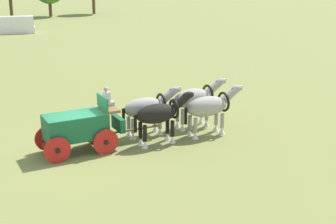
% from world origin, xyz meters
% --- Properties ---
extents(ground_plane, '(220.00, 220.00, 0.00)m').
position_xyz_m(ground_plane, '(0.00, 0.00, 0.00)').
color(ground_plane, olive).
extents(show_wagon, '(5.53, 1.98, 2.65)m').
position_xyz_m(show_wagon, '(0.15, 0.02, 1.13)').
color(show_wagon, '#195B38').
rests_on(show_wagon, ground).
extents(draft_horse_rear_near, '(3.03, 1.13, 2.17)m').
position_xyz_m(draft_horse_rear_near, '(3.55, 1.00, 1.30)').
color(draft_horse_rear_near, '#9E998E').
rests_on(draft_horse_rear_near, ground).
extents(draft_horse_rear_off, '(3.00, 1.06, 2.22)m').
position_xyz_m(draft_horse_rear_off, '(3.69, -0.30, 1.35)').
color(draft_horse_rear_off, black).
rests_on(draft_horse_rear_off, ground).
extents(draft_horse_lead_near, '(3.02, 1.14, 2.29)m').
position_xyz_m(draft_horse_lead_near, '(6.13, 1.25, 1.41)').
color(draft_horse_lead_near, '#9E998E').
rests_on(draft_horse_lead_near, ground).
extents(draft_horse_lead_off, '(3.15, 1.15, 2.21)m').
position_xyz_m(draft_horse_lead_off, '(6.26, -0.05, 1.35)').
color(draft_horse_lead_off, '#9E998E').
rests_on(draft_horse_lead_off, ground).
extents(parked_vehicle_d, '(4.37, 2.20, 1.98)m').
position_xyz_m(parked_vehicle_d, '(1.34, 40.56, 0.96)').
color(parked_vehicle_d, white).
rests_on(parked_vehicle_d, ground).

